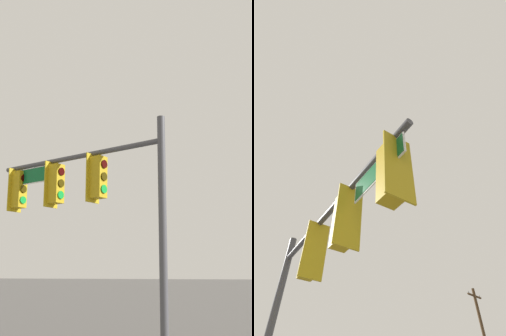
{
  "view_description": "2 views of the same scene",
  "coord_description": "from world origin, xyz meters",
  "views": [
    {
      "loc": [
        -11.76,
        2.13,
        1.93
      ],
      "look_at": [
        -6.41,
        -9.44,
        4.84
      ],
      "focal_mm": 50.0,
      "sensor_mm": 36.0,
      "label": 1
    },
    {
      "loc": [
        -1.16,
        -11.16,
        1.61
      ],
      "look_at": [
        -4.09,
        -8.25,
        5.78
      ],
      "focal_mm": 28.0,
      "sensor_mm": 36.0,
      "label": 2
    }
  ],
  "objects": [
    {
      "name": "signal_pole_near",
      "position": [
        -5.45,
        -8.55,
        4.12
      ],
      "size": [
        5.57,
        1.38,
        5.68
      ],
      "color": "#47474C",
      "rests_on": "ground_plane"
    }
  ]
}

